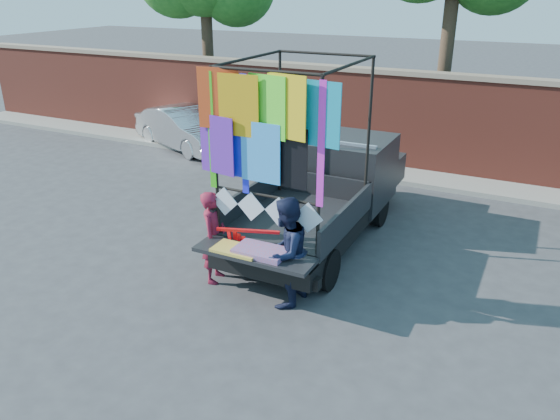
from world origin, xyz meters
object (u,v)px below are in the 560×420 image
at_px(pickup_truck, 331,187).
at_px(sedan, 184,128).
at_px(woman, 214,237).
at_px(man, 286,253).

bearing_deg(pickup_truck, sedan, 149.83).
height_order(pickup_truck, sedan, pickup_truck).
bearing_deg(woman, sedan, 26.23).
xyz_separation_m(pickup_truck, woman, (-0.95, -2.79, -0.11)).
distance_m(pickup_truck, man, 2.95).
relative_size(pickup_truck, man, 3.21).
height_order(woman, man, man).
distance_m(sedan, man, 9.22).
distance_m(woman, man, 1.39).
relative_size(sedan, man, 2.13).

